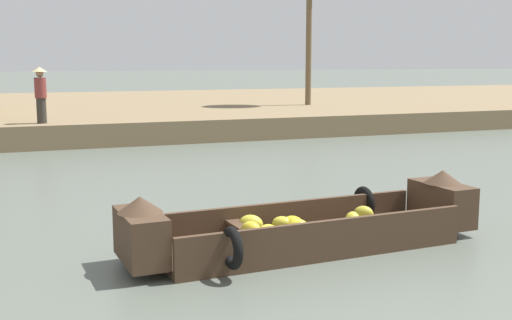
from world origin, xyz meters
TOP-DOWN VIEW (x-y plane):
  - ground_plane at (0.00, 10.00)m, footprint 300.00×300.00m
  - riverbank_strip at (0.00, 26.96)m, footprint 160.00×20.00m
  - banana_boat at (-0.43, 5.58)m, footprint 5.20×2.11m
  - vendor_person at (-3.37, 17.79)m, footprint 0.44×0.44m

SIDE VIEW (x-z plane):
  - ground_plane at x=0.00m, z-range 0.00..0.00m
  - banana_boat at x=-0.43m, z-range -0.16..0.78m
  - riverbank_strip at x=0.00m, z-range 0.00..0.72m
  - vendor_person at x=-3.37m, z-range 0.82..2.48m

